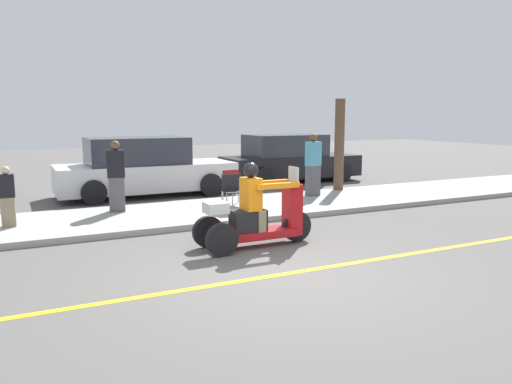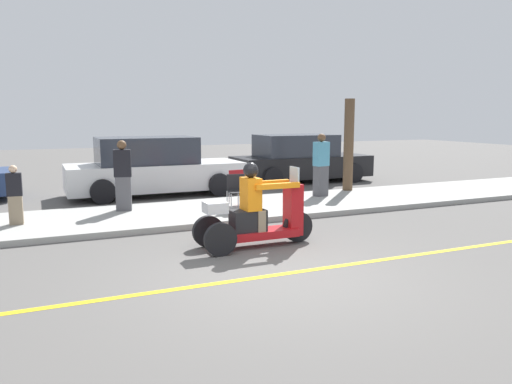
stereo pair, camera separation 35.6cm
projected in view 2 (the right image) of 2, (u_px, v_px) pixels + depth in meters
ground_plane at (276, 275)px, 7.09m from camera, size 60.00×60.00×0.00m
lane_stripe at (299, 272)px, 7.24m from camera, size 24.00×0.12×0.01m
sidewalk_strip at (186, 213)px, 11.24m from camera, size 28.00×2.80×0.12m
motorcycle_trike at (257, 216)px, 8.56m from camera, size 2.13×0.72×1.46m
spectator_mid_group at (15, 196)px, 9.75m from camera, size 0.29×0.18×1.17m
spectator_with_child at (123, 177)px, 11.16m from camera, size 0.41×0.30×1.58m
spectator_end_of_line at (321, 166)px, 13.17m from camera, size 0.43×0.31×1.65m
folding_chair_set_back at (238, 189)px, 11.14m from camera, size 0.53×0.53×0.82m
folding_chair_curbside at (239, 183)px, 12.00m from camera, size 0.52×0.52×0.82m
parked_car_lot_left at (153, 168)px, 14.07m from camera, size 4.85×2.04×1.64m
parked_car_lot_far at (300, 160)px, 16.88m from camera, size 4.66×1.97×1.60m
tree_trunk at (349, 145)px, 14.11m from camera, size 0.28×0.28×2.59m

